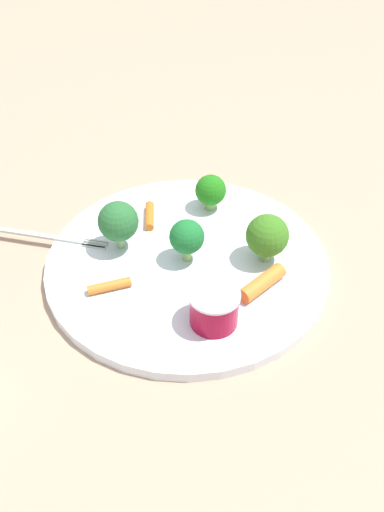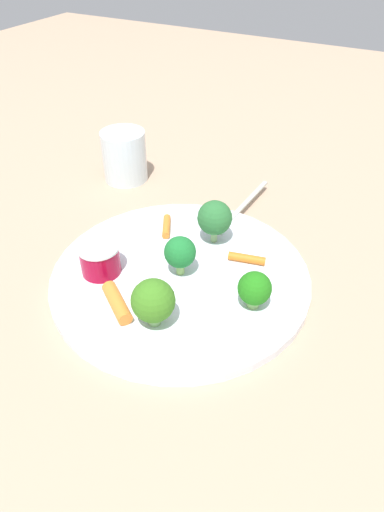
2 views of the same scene
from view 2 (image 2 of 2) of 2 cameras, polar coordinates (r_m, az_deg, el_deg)
name	(u,v)px [view 2 (image 2 of 2)]	position (r m, az deg, el deg)	size (l,w,h in m)	color
ground_plane	(181,280)	(0.57, -1.43, -3.00)	(2.40, 2.40, 0.00)	tan
plate	(181,276)	(0.57, -1.44, -2.55)	(0.32, 0.32, 0.01)	white
sauce_cup	(100,259)	(0.56, -11.38, -0.35)	(0.05, 0.05, 0.04)	maroon
broccoli_floret_0	(153,301)	(0.48, -4.86, -5.62)	(0.05, 0.05, 0.06)	#80B069
broccoli_floret_1	(181,253)	(0.54, -1.36, 0.32)	(0.04, 0.04, 0.05)	#90C067
broccoli_floret_2	(215,218)	(0.59, 2.84, 4.75)	(0.05, 0.05, 0.06)	#82A96D
broccoli_floret_3	(255,289)	(0.51, 7.80, -4.07)	(0.04, 0.04, 0.05)	#87B565
carrot_stick_0	(247,258)	(0.58, 6.84, -0.31)	(0.01, 0.01, 0.05)	orange
carrot_stick_1	(166,226)	(0.63, -3.20, 3.71)	(0.01, 0.01, 0.05)	orange
carrot_stick_2	(117,303)	(0.52, -9.34, -5.74)	(0.02, 0.02, 0.06)	orange
fork	(242,207)	(0.69, 6.30, 6.13)	(0.02, 0.16, 0.00)	#B6C0B2
drinking_glass	(124,156)	(0.77, -8.41, 12.22)	(0.07, 0.07, 0.08)	silver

